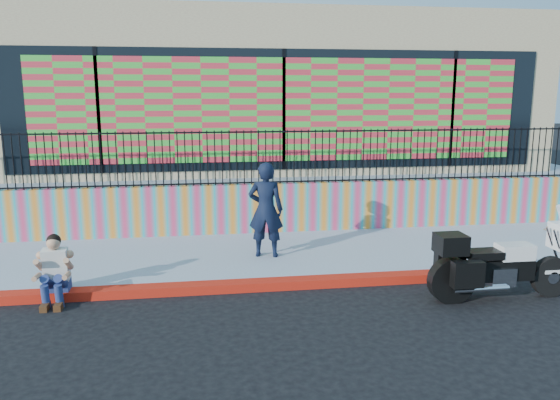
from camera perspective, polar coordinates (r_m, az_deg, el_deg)
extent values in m
plane|color=black|center=(9.49, 4.26, -8.94)|extent=(90.00, 90.00, 0.00)
cube|color=#A4180B|center=(9.47, 4.27, -8.51)|extent=(16.00, 0.30, 0.15)
cube|color=gray|center=(11.00, 2.38, -5.65)|extent=(16.00, 3.00, 0.15)
cube|color=#DA3966|center=(12.37, 1.01, -0.76)|extent=(16.00, 0.20, 1.10)
cube|color=gray|center=(17.36, -1.76, 2.45)|extent=(16.00, 10.00, 1.25)
cube|color=tan|center=(16.96, -1.74, 11.15)|extent=(14.00, 8.00, 4.00)
cube|color=black|center=(12.98, 0.39, 9.38)|extent=(12.60, 0.04, 2.80)
cube|color=red|center=(12.95, 0.41, 9.37)|extent=(11.48, 0.02, 2.40)
cylinder|color=black|center=(9.93, 26.45, -7.18)|extent=(0.66, 0.14, 0.66)
cylinder|color=black|center=(9.08, 17.47, -8.16)|extent=(0.66, 0.14, 0.66)
cube|color=black|center=(9.43, 22.24, -6.69)|extent=(0.95, 0.28, 0.34)
cube|color=silver|center=(9.43, 21.93, -7.29)|extent=(0.40, 0.34, 0.30)
cube|color=silver|center=(9.44, 23.32, -4.96)|extent=(0.55, 0.32, 0.24)
cube|color=black|center=(9.18, 20.47, -5.32)|extent=(0.55, 0.34, 0.12)
cube|color=black|center=(8.88, 17.41, -4.39)|extent=(0.44, 0.42, 0.30)
cube|color=black|center=(8.80, 19.01, -7.36)|extent=(0.48, 0.18, 0.40)
cube|color=black|center=(9.31, 17.31, -6.24)|extent=(0.48, 0.18, 0.40)
cube|color=silver|center=(9.90, 26.50, -6.62)|extent=(0.32, 0.16, 0.06)
imported|color=black|center=(10.39, -1.50, -1.02)|extent=(0.75, 0.58, 1.83)
cube|color=navy|center=(9.51, -22.17, -8.20)|extent=(0.36, 0.28, 0.18)
cube|color=silver|center=(9.37, -22.38, -6.25)|extent=(0.38, 0.27, 0.54)
sphere|color=tan|center=(9.23, -22.60, -4.19)|extent=(0.21, 0.21, 0.21)
cube|color=#472814|center=(9.20, -23.33, -10.20)|extent=(0.11, 0.26, 0.10)
cube|color=#472814|center=(9.15, -22.10, -10.22)|extent=(0.11, 0.26, 0.10)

